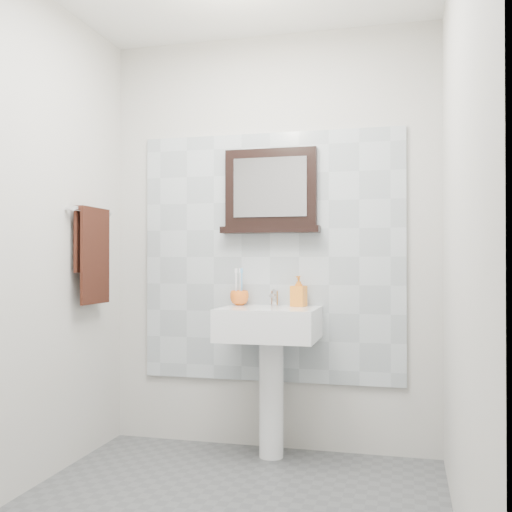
{
  "coord_description": "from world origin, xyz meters",
  "views": [
    {
      "loc": [
        0.8,
        -2.44,
        1.12
      ],
      "look_at": [
        0.05,
        0.55,
        1.15
      ],
      "focal_mm": 42.0,
      "sensor_mm": 36.0,
      "label": 1
    }
  ],
  "objects_px": {
    "pedestal_sink": "(270,340)",
    "hand_towel": "(93,248)",
    "toothbrush_cup": "(239,298)",
    "framed_mirror": "(271,193)",
    "soap_dispenser": "(299,291)"
  },
  "relations": [
    {
      "from": "pedestal_sink",
      "to": "hand_towel",
      "type": "bearing_deg",
      "value": -167.1
    },
    {
      "from": "pedestal_sink",
      "to": "soap_dispenser",
      "type": "xyz_separation_m",
      "value": [
        0.15,
        0.13,
        0.27
      ]
    },
    {
      "from": "toothbrush_cup",
      "to": "framed_mirror",
      "type": "bearing_deg",
      "value": 15.76
    },
    {
      "from": "soap_dispenser",
      "to": "framed_mirror",
      "type": "distance_m",
      "value": 0.61
    },
    {
      "from": "framed_mirror",
      "to": "pedestal_sink",
      "type": "bearing_deg",
      "value": -79.39
    },
    {
      "from": "toothbrush_cup",
      "to": "pedestal_sink",
      "type": "bearing_deg",
      "value": -32.06
    },
    {
      "from": "framed_mirror",
      "to": "hand_towel",
      "type": "bearing_deg",
      "value": -156.58
    },
    {
      "from": "pedestal_sink",
      "to": "toothbrush_cup",
      "type": "bearing_deg",
      "value": 147.94
    },
    {
      "from": "pedestal_sink",
      "to": "hand_towel",
      "type": "distance_m",
      "value": 1.14
    },
    {
      "from": "soap_dispenser",
      "to": "hand_towel",
      "type": "xyz_separation_m",
      "value": [
        -1.13,
        -0.35,
        0.25
      ]
    },
    {
      "from": "toothbrush_cup",
      "to": "hand_towel",
      "type": "xyz_separation_m",
      "value": [
        -0.77,
        -0.36,
        0.3
      ]
    },
    {
      "from": "soap_dispenser",
      "to": "framed_mirror",
      "type": "xyz_separation_m",
      "value": [
        -0.18,
        0.06,
        0.58
      ]
    },
    {
      "from": "toothbrush_cup",
      "to": "hand_towel",
      "type": "bearing_deg",
      "value": -154.89
    },
    {
      "from": "pedestal_sink",
      "to": "hand_towel",
      "type": "relative_size",
      "value": 1.75
    },
    {
      "from": "soap_dispenser",
      "to": "hand_towel",
      "type": "distance_m",
      "value": 1.21
    }
  ]
}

